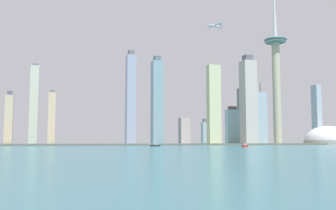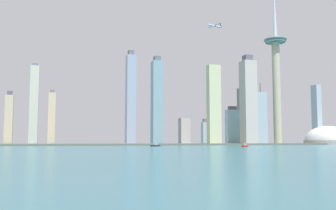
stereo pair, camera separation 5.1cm
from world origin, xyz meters
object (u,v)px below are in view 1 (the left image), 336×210
(skyscraper_3, at_px, (184,132))
(skyscraper_4, at_px, (52,119))
(skyscraper_7, at_px, (243,116))
(skyscraper_5, at_px, (261,119))
(skyscraper_8, at_px, (205,133))
(skyscraper_0, at_px, (9,119))
(observation_tower, at_px, (276,67))
(skyscraper_12, at_px, (214,105))
(stadium_dome, at_px, (328,141))
(boat_0, at_px, (245,146))
(airplane, at_px, (215,26))
(skyscraper_2, at_px, (34,105))
(skyscraper_6, at_px, (233,127))
(skyscraper_9, at_px, (248,102))
(skyscraper_10, at_px, (317,115))
(boat_1, at_px, (155,145))
(skyscraper_13, at_px, (131,99))
(skyscraper_1, at_px, (261,129))
(skyscraper_11, at_px, (157,102))

(skyscraper_3, bearing_deg, skyscraper_4, 175.80)
(skyscraper_7, bearing_deg, skyscraper_5, -91.50)
(skyscraper_8, bearing_deg, skyscraper_0, -173.56)
(observation_tower, relative_size, skyscraper_12, 2.34)
(skyscraper_4, bearing_deg, stadium_dome, -5.97)
(skyscraper_7, bearing_deg, skyscraper_4, -178.06)
(observation_tower, bearing_deg, skyscraper_8, 149.48)
(skyscraper_3, bearing_deg, skyscraper_7, 12.18)
(skyscraper_0, relative_size, boat_0, 5.36)
(skyscraper_0, bearing_deg, skyscraper_12, -9.79)
(skyscraper_4, distance_m, airplane, 350.06)
(skyscraper_2, distance_m, airplane, 371.89)
(skyscraper_7, xyz_separation_m, skyscraper_8, (-83.63, 18.43, -37.27))
(skyscraper_6, height_order, skyscraper_9, skyscraper_9)
(skyscraper_10, height_order, boat_0, skyscraper_10)
(boat_0, bearing_deg, airplane, 4.57)
(skyscraper_0, bearing_deg, airplane, -12.33)
(skyscraper_5, distance_m, skyscraper_7, 76.39)
(boat_1, bearing_deg, skyscraper_13, -122.84)
(skyscraper_8, bearing_deg, skyscraper_12, -103.94)
(stadium_dome, relative_size, skyscraper_1, 1.43)
(skyscraper_1, height_order, airplane, airplane)
(skyscraper_5, relative_size, skyscraper_9, 0.71)
(skyscraper_0, relative_size, skyscraper_8, 1.72)
(skyscraper_10, height_order, skyscraper_11, skyscraper_11)
(skyscraper_10, bearing_deg, boat_0, -140.91)
(skyscraper_11, relative_size, boat_0, 10.06)
(skyscraper_13, bearing_deg, skyscraper_1, 7.09)
(skyscraper_1, height_order, skyscraper_9, skyscraper_9)
(observation_tower, distance_m, boat_1, 378.95)
(skyscraper_6, xyz_separation_m, skyscraper_13, (-214.28, 2.00, 50.71))
(skyscraper_3, height_order, skyscraper_7, skyscraper_7)
(skyscraper_1, distance_m, skyscraper_2, 481.99)
(skyscraper_11, bearing_deg, observation_tower, -10.99)
(skyscraper_5, xyz_separation_m, boat_0, (-158.07, -221.18, -50.89))
(skyscraper_12, relative_size, boat_1, 9.32)
(skyscraper_13, bearing_deg, skyscraper_6, -0.53)
(skyscraper_11, xyz_separation_m, skyscraper_12, (89.99, -78.00, -10.84))
(skyscraper_8, height_order, skyscraper_13, skyscraper_13)
(stadium_dome, distance_m, skyscraper_0, 638.19)
(skyscraper_11, distance_m, airplane, 187.53)
(skyscraper_4, xyz_separation_m, skyscraper_13, (143.73, -20.30, 39.05))
(skyscraper_6, xyz_separation_m, skyscraper_11, (-155.23, 25.27, 49.32))
(airplane, bearing_deg, skyscraper_2, -34.78)
(observation_tower, height_order, skyscraper_13, observation_tower)
(stadium_dome, distance_m, skyscraper_10, 72.47)
(skyscraper_2, relative_size, skyscraper_9, 0.88)
(skyscraper_2, bearing_deg, observation_tower, -7.94)
(skyscraper_2, relative_size, skyscraper_11, 0.86)
(skyscraper_2, bearing_deg, skyscraper_1, -0.57)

